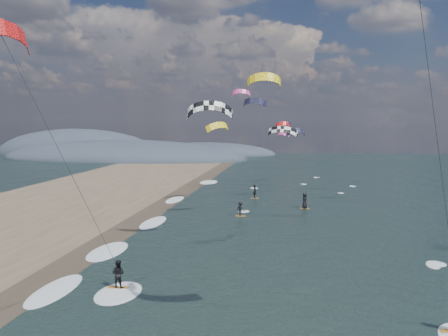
# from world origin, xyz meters

# --- Properties ---
(wet_sand_strip) EXTENTS (3.00, 240.00, 0.00)m
(wet_sand_strip) POSITION_xyz_m (-12.00, 10.00, 0.00)
(wet_sand_strip) COLOR #382D23
(wet_sand_strip) RESTS_ON ground
(coastal_hills) EXTENTS (80.00, 41.00, 15.00)m
(coastal_hills) POSITION_xyz_m (-44.84, 107.86, 0.00)
(coastal_hills) COLOR #3D4756
(coastal_hills) RESTS_ON ground
(kitesurfer_near_a) EXTENTS (8.05, 8.89, 17.58)m
(kitesurfer_near_a) POSITION_xyz_m (8.51, -1.81, 13.70)
(kitesurfer_near_a) COLOR #B87820
(kitesurfer_near_a) RESTS_ON ground
(kitesurfer_near_b) EXTENTS (6.94, 9.28, 15.63)m
(kitesurfer_near_b) POSITION_xyz_m (-9.17, 2.64, 10.29)
(kitesurfer_near_b) COLOR #B87820
(kitesurfer_near_b) RESTS_ON ground
(far_kitesurfers) EXTENTS (7.94, 12.91, 1.85)m
(far_kitesurfers) POSITION_xyz_m (0.97, 35.61, 0.87)
(far_kitesurfers) COLOR #B87820
(far_kitesurfers) RESTS_ON ground
(bg_kite_field) EXTENTS (13.39, 78.97, 9.13)m
(bg_kite_field) POSITION_xyz_m (-0.63, 51.33, 10.79)
(bg_kite_field) COLOR red
(bg_kite_field) RESTS_ON ground
(shoreline_surf) EXTENTS (2.40, 79.40, 0.11)m
(shoreline_surf) POSITION_xyz_m (-10.80, 14.75, 0.00)
(shoreline_surf) COLOR white
(shoreline_surf) RESTS_ON ground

